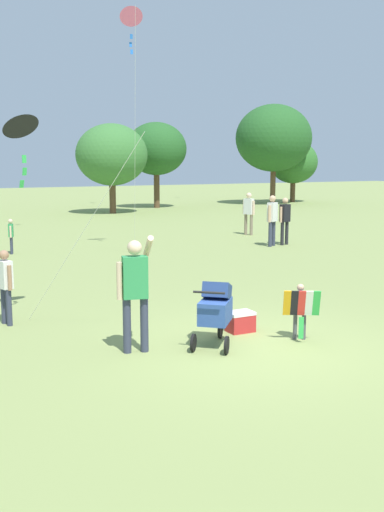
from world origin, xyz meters
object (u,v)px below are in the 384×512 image
person_adult_flyer (135,285)px  cooler_box (240,322)px  person_kid_running (5,281)px  kite_orange_delta (131,19)px  person_red_shirt (272,216)px  person_sitting_far (285,217)px  person_couple_left (249,210)px  child_with_butterfly_kite (300,306)px  kite_adult_black (21,128)px  stroller (216,308)px  person_back_turned (11,233)px

person_adult_flyer → cooler_box: bearing=6.5°
person_kid_running → kite_orange_delta: bearing=53.0°
person_red_shirt → person_sitting_far: size_ratio=1.06×
person_sitting_far → person_couple_left: size_ratio=0.99×
child_with_butterfly_kite → cooler_box: child_with_butterfly_kite is taller
person_red_shirt → person_couple_left: person_red_shirt is taller
kite_adult_black → cooler_box: (3.07, -2.41, -3.29)m
stroller → person_kid_running: bearing=134.7°
person_couple_left → cooler_box: size_ratio=3.73×
person_red_shirt → kite_adult_black: bearing=-147.4°
person_couple_left → stroller: bearing=-124.3°
person_back_turned → cooler_box: size_ratio=2.47×
person_red_shirt → person_couple_left: (1.00, 3.09, -0.04)m
person_adult_flyer → person_sitting_far: (9.07, 8.81, -0.07)m
person_kid_running → child_with_butterfly_kite: bearing=-37.4°
kite_adult_black → kite_orange_delta: 8.95m
person_kid_running → person_sitting_far: bearing=30.9°
child_with_butterfly_kite → stroller: stroller is taller
kite_orange_delta → person_couple_left: kite_orange_delta is taller
person_red_shirt → cooler_box: bearing=-127.3°
child_with_butterfly_kite → kite_orange_delta: bearing=84.1°
stroller → kite_adult_black: size_ratio=0.28×
child_with_butterfly_kite → person_kid_running: bearing=142.6°
stroller → person_back_turned: (-1.09, 11.26, 0.05)m
person_sitting_far → person_kid_running: bearing=-149.1°
child_with_butterfly_kite → cooler_box: size_ratio=2.07×
person_couple_left → person_kid_running: size_ratio=1.24×
person_sitting_far → kite_adult_black: bearing=-148.6°
person_adult_flyer → stroller: (1.26, -0.25, -0.44)m
stroller → kite_orange_delta: 11.81m
person_back_turned → person_couple_left: bearing=5.0°
person_kid_running → person_back_turned: (1.64, 8.50, -0.14)m
person_adult_flyer → person_kid_running: 2.92m
kite_orange_delta → person_couple_left: bearing=23.3°
person_couple_left → kite_adult_black: bearing=-138.9°
stroller → child_with_butterfly_kite: bearing=-15.4°
person_adult_flyer → stroller: person_adult_flyer is taller
kite_adult_black → person_red_shirt: (9.54, 6.10, -2.44)m
kite_adult_black → cooler_box: kite_adult_black is taller
person_sitting_far → person_red_shirt: bearing=-172.1°
kite_adult_black → child_with_butterfly_kite: bearing=-41.5°
person_back_turned → stroller: bearing=-84.5°
child_with_butterfly_kite → person_back_turned: person_back_turned is taller
person_back_turned → kite_orange_delta: bearing=-25.8°
person_sitting_far → cooler_box: size_ratio=3.68×
person_adult_flyer → stroller: size_ratio=1.75×
child_with_butterfly_kite → person_red_shirt: size_ratio=0.53×
person_back_turned → cooler_box: bearing=-80.3°
child_with_butterfly_kite → kite_orange_delta: 11.94m
person_kid_running → person_back_turned: 8.66m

